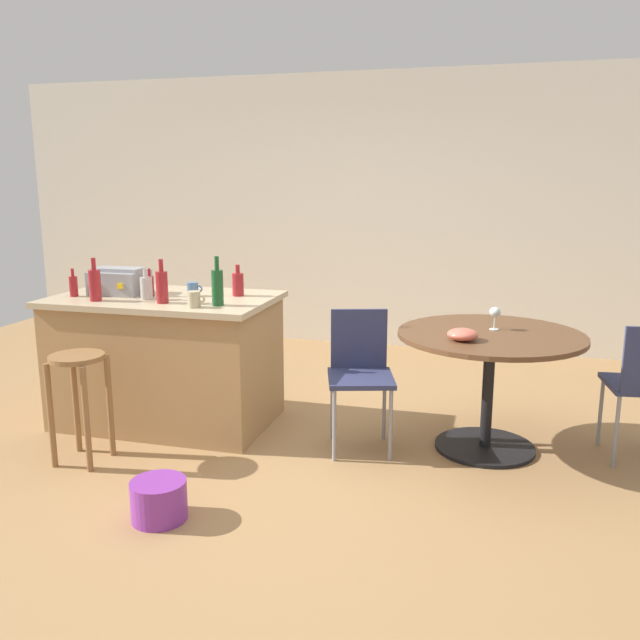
% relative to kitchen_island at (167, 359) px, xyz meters
% --- Properties ---
extents(ground_plane, '(8.80, 8.80, 0.00)m').
position_rel_kitchen_island_xyz_m(ground_plane, '(1.08, -0.35, -0.45)').
color(ground_plane, '#A37A4C').
extents(back_wall, '(8.00, 0.10, 2.70)m').
position_rel_kitchen_island_xyz_m(back_wall, '(1.08, 2.60, 0.90)').
color(back_wall, silver).
rests_on(back_wall, ground_plane).
extents(kitchen_island, '(1.50, 0.90, 0.90)m').
position_rel_kitchen_island_xyz_m(kitchen_island, '(0.00, 0.00, 0.00)').
color(kitchen_island, '#A37A4C').
rests_on(kitchen_island, ground_plane).
extents(wooden_stool, '(0.32, 0.32, 0.67)m').
position_rel_kitchen_island_xyz_m(wooden_stool, '(-0.18, -0.75, 0.03)').
color(wooden_stool, olive).
rests_on(wooden_stool, ground_plane).
extents(dining_table, '(1.14, 1.14, 0.76)m').
position_rel_kitchen_island_xyz_m(dining_table, '(2.17, 0.07, 0.13)').
color(dining_table, black).
rests_on(dining_table, ground_plane).
extents(folding_chair_near, '(0.50, 0.50, 0.87)m').
position_rel_kitchen_island_xyz_m(folding_chair_near, '(1.39, -0.08, 0.07)').
color(folding_chair_near, navy).
rests_on(folding_chair_near, ground_plane).
extents(toolbox, '(0.36, 0.28, 0.18)m').
position_rel_kitchen_island_xyz_m(toolbox, '(-0.34, 0.02, 0.53)').
color(toolbox, gray).
rests_on(toolbox, kitchen_island).
extents(bottle_0, '(0.08, 0.08, 0.28)m').
position_rel_kitchen_island_xyz_m(bottle_0, '(0.11, -0.22, 0.56)').
color(bottle_0, maroon).
rests_on(bottle_0, kitchen_island).
extents(bottle_1, '(0.08, 0.08, 0.21)m').
position_rel_kitchen_island_xyz_m(bottle_1, '(0.48, 0.16, 0.53)').
color(bottle_1, maroon).
rests_on(bottle_1, kitchen_island).
extents(bottle_2, '(0.08, 0.08, 0.28)m').
position_rel_kitchen_island_xyz_m(bottle_2, '(-0.35, -0.27, 0.56)').
color(bottle_2, maroon).
rests_on(bottle_2, kitchen_island).
extents(bottle_3, '(0.06, 0.06, 0.19)m').
position_rel_kitchen_island_xyz_m(bottle_3, '(-0.59, -0.16, 0.52)').
color(bottle_3, maroon).
rests_on(bottle_3, kitchen_island).
extents(bottle_4, '(0.07, 0.07, 0.31)m').
position_rel_kitchen_island_xyz_m(bottle_4, '(0.49, -0.20, 0.57)').
color(bottle_4, '#194C23').
rests_on(bottle_4, kitchen_island).
extents(bottle_5, '(0.06, 0.06, 0.19)m').
position_rel_kitchen_island_xyz_m(bottle_5, '(-0.09, -0.01, 0.52)').
color(bottle_5, maroon).
rests_on(bottle_5, kitchen_island).
extents(bottle_6, '(0.08, 0.08, 0.21)m').
position_rel_kitchen_island_xyz_m(bottle_6, '(-0.05, -0.13, 0.52)').
color(bottle_6, '#B7B2AD').
rests_on(bottle_6, kitchen_island).
extents(cup_0, '(0.11, 0.08, 0.09)m').
position_rel_kitchen_island_xyz_m(cup_0, '(0.19, 0.07, 0.49)').
color(cup_0, '#4C7099').
rests_on(cup_0, kitchen_island).
extents(cup_1, '(0.12, 0.08, 0.10)m').
position_rel_kitchen_island_xyz_m(cup_1, '(0.38, -0.30, 0.50)').
color(cup_1, tan).
rests_on(cup_1, kitchen_island).
extents(wine_glass, '(0.07, 0.07, 0.14)m').
position_rel_kitchen_island_xyz_m(wine_glass, '(2.19, 0.17, 0.41)').
color(wine_glass, silver).
rests_on(wine_glass, dining_table).
extents(serving_bowl, '(0.18, 0.18, 0.07)m').
position_rel_kitchen_island_xyz_m(serving_bowl, '(2.01, -0.17, 0.34)').
color(serving_bowl, '#DB6651').
rests_on(serving_bowl, dining_table).
extents(plastic_bucket, '(0.28, 0.28, 0.20)m').
position_rel_kitchen_island_xyz_m(plastic_bucket, '(0.61, -1.26, -0.35)').
color(plastic_bucket, purple).
rests_on(plastic_bucket, ground_plane).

